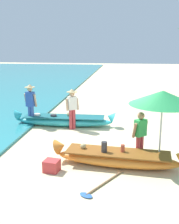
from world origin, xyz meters
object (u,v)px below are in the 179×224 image
boat_orange_foreground (117,158)px  person_tourist_customer (140,133)px  boat_cyan_midground (64,120)px  patio_umbrella_large (163,98)px  paddle (99,186)px  cooler_box (52,166)px  person_vendor_hatted (72,106)px  person_vendor_assistant (30,102)px

boat_orange_foreground → person_tourist_customer: (0.66, 0.54, 0.61)m
boat_cyan_midground → person_tourist_customer: size_ratio=2.91×
boat_cyan_midground → person_tourist_customer: bearing=-46.1°
boat_orange_foreground → patio_umbrella_large: patio_umbrella_large is taller
patio_umbrella_large → paddle: bearing=-136.7°
boat_orange_foreground → cooler_box: 1.95m
person_tourist_customer → person_vendor_hatted: bearing=133.4°
cooler_box → paddle: bearing=-18.0°
boat_cyan_midground → person_tourist_customer: 4.59m
person_vendor_assistant → boat_cyan_midground: bearing=5.8°
boat_orange_foreground → cooler_box: (-1.84, -0.62, -0.09)m
boat_orange_foreground → patio_umbrella_large: (1.23, 0.18, 1.81)m
boat_cyan_midground → person_vendor_assistant: 1.67m
boat_cyan_midground → patio_umbrella_large: size_ratio=1.97×
boat_cyan_midground → person_vendor_assistant: bearing=-174.2°
person_vendor_hatted → paddle: person_vendor_hatted is taller
person_vendor_assistant → boat_orange_foreground: bearing=-43.0°
person_vendor_assistant → patio_umbrella_large: (5.17, -3.49, 1.00)m
patio_umbrella_large → boat_cyan_midground: bearing=135.6°
boat_orange_foreground → paddle: bearing=-106.5°
person_tourist_customer → person_vendor_assistant: bearing=145.8°
person_vendor_assistant → cooler_box: 4.87m
person_vendor_hatted → cooler_box: bearing=-87.2°
cooler_box → patio_umbrella_large: bearing=23.4°
paddle → cooler_box: bearing=153.2°
person_vendor_hatted → person_tourist_customer: 3.93m
boat_cyan_midground → paddle: 5.59m
boat_orange_foreground → paddle: 1.43m
person_vendor_hatted → person_vendor_assistant: (-1.90, 0.28, 0.06)m
person_vendor_assistant → cooler_box: size_ratio=4.39×
boat_orange_foreground → boat_cyan_midground: size_ratio=0.89×
patio_umbrella_large → boat_orange_foreground: bearing=-171.5°
person_vendor_hatted → cooler_box: (0.20, -4.02, -0.84)m
person_tourist_customer → patio_umbrella_large: patio_umbrella_large is taller
boat_orange_foreground → cooler_box: size_ratio=9.51×
boat_cyan_midground → person_vendor_hatted: bearing=-43.2°
boat_orange_foreground → person_vendor_hatted: (-2.04, 3.40, 0.75)m
boat_cyan_midground → cooler_box: 4.49m
person_tourist_customer → patio_umbrella_large: size_ratio=0.68×
person_vendor_hatted → patio_umbrella_large: 4.71m
person_vendor_hatted → cooler_box: person_vendor_hatted is taller
patio_umbrella_large → person_vendor_hatted: bearing=135.5°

